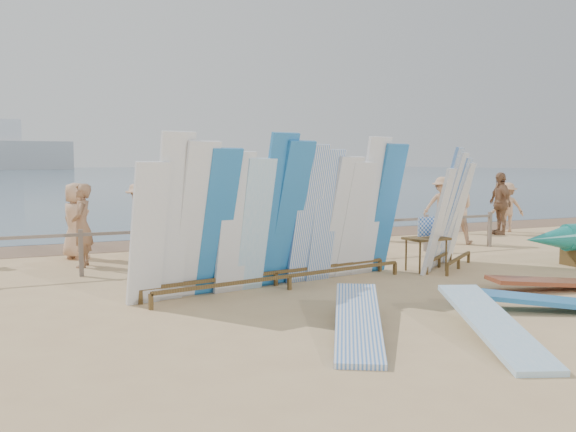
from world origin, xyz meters
name	(u,v)px	position (x,y,z in m)	size (l,w,h in m)	color
ground	(342,288)	(0.00, 0.00, 0.00)	(160.00, 160.00, 0.00)	tan
ocean	(42,172)	(0.00, 128.00, 0.00)	(320.00, 240.00, 0.02)	#3E5970
wet_sand_strip	(217,240)	(0.00, 7.20, 0.00)	(40.00, 2.60, 0.01)	brown
fence	(275,233)	(0.00, 3.00, 0.63)	(12.08, 0.08, 0.90)	#7D6C5F
main_surfboard_rack	(283,219)	(-0.92, 0.47, 1.19)	(5.39, 1.62, 2.66)	brown
side_surfboard_rack	(450,215)	(2.96, 0.85, 1.10)	(2.04, 1.71, 2.46)	brown
vendor_table	(426,253)	(2.36, 0.81, 0.36)	(0.85, 0.63, 1.08)	brown
flat_board_b	(492,339)	(0.19, -3.42, 0.00)	(0.56, 2.70, 0.07)	#94CAEE
flat_board_e	(358,334)	(-1.21, -2.55, 0.00)	(0.56, 2.70, 0.07)	white
flat_board_d	(558,311)	(2.08, -2.72, 0.00)	(0.56, 2.70, 0.07)	#2674BE
flat_board_c	(565,290)	(3.42, -1.66, 0.00)	(0.56, 2.70, 0.07)	brown
beach_chair_left	(290,243)	(0.82, 4.01, 0.25)	(0.64, 0.66, 0.87)	red
beach_chair_right	(272,244)	(0.36, 4.05, 0.24)	(0.56, 0.58, 0.83)	red
stroller	(331,235)	(1.91, 3.98, 0.40)	(0.63, 0.81, 1.00)	red
beachgoer_0	(76,221)	(-3.89, 5.30, 0.86)	(0.84, 0.40, 1.71)	tan
beachgoer_10	(500,203)	(8.18, 4.98, 0.94)	(1.10, 0.47, 1.87)	#8C6042
beachgoer_7	(321,206)	(2.89, 6.41, 0.91)	(0.67, 0.37, 1.83)	#8C6042
beachgoer_1	(82,225)	(-3.86, 4.12, 0.87)	(0.63, 0.35, 1.73)	#8C6042
beachgoer_6	(364,209)	(3.75, 5.47, 0.88)	(0.86, 0.41, 1.77)	tan
beachgoer_3	(140,220)	(-2.53, 4.89, 0.86)	(1.11, 0.46, 1.72)	tan
beachgoer_8	(456,208)	(5.63, 3.87, 0.94)	(0.91, 0.44, 1.87)	beige
beachgoer_extra_0	(507,207)	(8.94, 5.45, 0.77)	(0.99, 0.41, 1.53)	tan
beachgoer_9	(442,205)	(6.82, 5.95, 0.86)	(1.11, 0.46, 1.73)	tan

